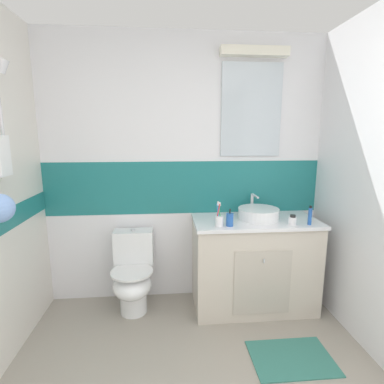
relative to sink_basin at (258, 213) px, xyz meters
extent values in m
cube|color=white|center=(-0.65, 0.31, -0.48)|extent=(3.20, 0.10, 0.85)
cube|color=#1E7272|center=(-0.65, 0.31, 0.20)|extent=(3.20, 0.10, 0.50)
cube|color=white|center=(-0.65, 0.31, 1.02)|extent=(3.20, 0.10, 1.15)
cube|color=silver|center=(-0.03, 0.25, 0.91)|extent=(0.56, 0.02, 0.84)
cube|color=white|center=(-0.03, 0.21, 1.41)|extent=(0.61, 0.10, 0.08)
cylinder|color=silver|center=(-1.92, -0.38, 0.85)|extent=(0.02, 0.02, 0.58)
cylinder|color=silver|center=(-1.88, -0.38, 1.14)|extent=(0.10, 0.07, 0.11)
cube|color=beige|center=(-0.03, 0.00, -0.49)|extent=(1.09, 0.53, 0.82)
cube|color=white|center=(-0.03, -0.01, -0.07)|extent=(1.11, 0.55, 0.03)
cube|color=#B6AD9F|center=(-0.03, -0.28, -0.54)|extent=(0.49, 0.01, 0.57)
cylinder|color=silver|center=(-0.03, -0.29, -0.33)|extent=(0.02, 0.02, 0.03)
cylinder|color=white|center=(0.00, 0.00, 0.00)|extent=(0.36, 0.36, 0.10)
cylinder|color=#AFB1BA|center=(0.00, 0.00, 0.04)|extent=(0.30, 0.30, 0.01)
cylinder|color=silver|center=(0.00, 0.21, 0.04)|extent=(0.03, 0.03, 0.19)
cylinder|color=silver|center=(0.00, 0.11, 0.14)|extent=(0.02, 0.16, 0.02)
cylinder|color=white|center=(-1.14, -0.02, -0.81)|extent=(0.24, 0.24, 0.18)
ellipsoid|color=white|center=(-1.14, -0.06, -0.61)|extent=(0.34, 0.42, 0.22)
cylinder|color=white|center=(-1.14, -0.06, -0.49)|extent=(0.37, 0.37, 0.02)
cube|color=white|center=(-1.14, 0.15, -0.34)|extent=(0.36, 0.17, 0.32)
cylinder|color=silver|center=(-1.14, 0.15, -0.17)|extent=(0.04, 0.04, 0.02)
cylinder|color=white|center=(-0.39, -0.18, -0.01)|extent=(0.07, 0.07, 0.09)
cylinder|color=#338CD8|center=(-0.40, -0.17, 0.05)|extent=(0.03, 0.02, 0.16)
cube|color=white|center=(-0.40, -0.17, 0.14)|extent=(0.02, 0.02, 0.03)
cylinder|color=#3FB259|center=(-0.38, -0.17, 0.05)|extent=(0.03, 0.03, 0.16)
cube|color=white|center=(-0.38, -0.17, 0.13)|extent=(0.02, 0.02, 0.03)
cylinder|color=#D83F4C|center=(-0.40, -0.18, 0.06)|extent=(0.04, 0.03, 0.17)
cube|color=white|center=(-0.40, -0.18, 0.14)|extent=(0.02, 0.02, 0.03)
cylinder|color=#2659B2|center=(-0.30, -0.19, 0.00)|extent=(0.06, 0.06, 0.11)
cylinder|color=#262626|center=(-0.30, -0.19, 0.07)|extent=(0.01, 0.01, 0.04)
cylinder|color=#262626|center=(-0.30, -0.20, 0.09)|extent=(0.01, 0.02, 0.01)
cylinder|color=white|center=(0.24, -0.19, -0.02)|extent=(0.07, 0.07, 0.06)
cylinder|color=black|center=(0.24, -0.19, 0.02)|extent=(0.05, 0.05, 0.02)
cylinder|color=#2659B2|center=(0.38, -0.21, 0.02)|extent=(0.03, 0.03, 0.14)
cylinder|color=black|center=(0.38, -0.21, 0.10)|extent=(0.02, 0.02, 0.02)
cube|color=#337266|center=(0.06, -0.71, -0.90)|extent=(0.58, 0.40, 0.01)
camera|label=1|loc=(-0.82, -2.54, 0.70)|focal=27.96mm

